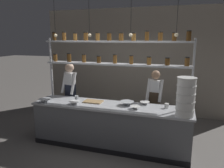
# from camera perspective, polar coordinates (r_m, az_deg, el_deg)

# --- Properties ---
(ground_plane) EXTENTS (40.00, 40.00, 0.00)m
(ground_plane) POSITION_cam_1_polar(r_m,az_deg,el_deg) (4.95, -0.44, -15.75)
(ground_plane) COLOR slate
(back_wall) EXTENTS (5.75, 0.12, 3.17)m
(back_wall) POSITION_cam_1_polar(r_m,az_deg,el_deg) (6.76, 5.94, 5.84)
(back_wall) COLOR #9E9384
(back_wall) RESTS_ON ground_plane
(prep_counter) EXTENTS (3.35, 0.76, 0.92)m
(prep_counter) POSITION_cam_1_polar(r_m,az_deg,el_deg) (4.75, -0.46, -10.84)
(prep_counter) COLOR slate
(prep_counter) RESTS_ON ground_plane
(spice_shelf_unit) EXTENTS (3.23, 0.28, 2.44)m
(spice_shelf_unit) POSITION_cam_1_polar(r_m,az_deg,el_deg) (4.71, 0.76, 7.74)
(spice_shelf_unit) COLOR #B7BABF
(spice_shelf_unit) RESTS_ON ground_plane
(chef_left) EXTENTS (0.39, 0.32, 1.69)m
(chef_left) POSITION_cam_1_polar(r_m,az_deg,el_deg) (5.56, -10.84, -2.01)
(chef_left) COLOR black
(chef_left) RESTS_ON ground_plane
(chef_center) EXTENTS (0.39, 0.31, 1.58)m
(chef_center) POSITION_cam_1_polar(r_m,az_deg,el_deg) (5.15, 11.08, -4.02)
(chef_center) COLOR black
(chef_center) RESTS_ON ground_plane
(container_stack) EXTENTS (0.34, 0.34, 0.71)m
(container_stack) POSITION_cam_1_polar(r_m,az_deg,el_deg) (4.08, 18.70, -3.23)
(container_stack) COLOR white
(container_stack) RESTS_ON prep_counter
(cutting_board) EXTENTS (0.40, 0.26, 0.02)m
(cutting_board) POSITION_cam_1_polar(r_m,az_deg,el_deg) (4.82, -4.93, -4.57)
(cutting_board) COLOR #A88456
(cutting_board) RESTS_ON prep_counter
(prep_bowl_near_left) EXTENTS (0.20, 0.20, 0.06)m
(prep_bowl_near_left) POSITION_cam_1_polar(r_m,az_deg,el_deg) (4.37, 6.06, -6.14)
(prep_bowl_near_left) COLOR silver
(prep_bowl_near_left) RESTS_ON prep_counter
(prep_bowl_center_front) EXTENTS (0.29, 0.29, 0.08)m
(prep_bowl_center_front) POSITION_cam_1_polar(r_m,az_deg,el_deg) (4.59, 3.92, -5.04)
(prep_bowl_center_front) COLOR #B2B7BC
(prep_bowl_center_front) RESTS_ON prep_counter
(prep_bowl_center_back) EXTENTS (0.21, 0.21, 0.06)m
(prep_bowl_center_back) POSITION_cam_1_polar(r_m,az_deg,el_deg) (4.69, 8.57, -4.93)
(prep_bowl_center_back) COLOR white
(prep_bowl_center_back) RESTS_ON prep_counter
(prep_bowl_near_right) EXTENTS (0.27, 0.27, 0.08)m
(prep_bowl_near_right) POSITION_cam_1_polar(r_m,az_deg,el_deg) (5.00, -17.12, -4.17)
(prep_bowl_near_right) COLOR silver
(prep_bowl_near_right) RESTS_ON prep_counter
(prep_bowl_far_left) EXTENTS (0.25, 0.25, 0.07)m
(prep_bowl_far_left) POSITION_cam_1_polar(r_m,az_deg,el_deg) (4.71, -9.76, -4.85)
(prep_bowl_far_left) COLOR white
(prep_bowl_far_left) RESTS_ON prep_counter
(serving_cup_front) EXTENTS (0.08, 0.08, 0.09)m
(serving_cup_front) POSITION_cam_1_polar(r_m,az_deg,el_deg) (5.04, -9.23, -3.55)
(serving_cup_front) COLOR #B2B7BC
(serving_cup_front) RESTS_ON prep_counter
(serving_cup_by_board) EXTENTS (0.09, 0.09, 0.09)m
(serving_cup_by_board) POSITION_cam_1_polar(r_m,az_deg,el_deg) (4.53, 14.08, -5.53)
(serving_cup_by_board) COLOR silver
(serving_cup_by_board) RESTS_ON prep_counter
(pendant_light_row) EXTENTS (2.54, 0.07, 0.81)m
(pendant_light_row) POSITION_cam_1_polar(r_m,az_deg,el_deg) (4.38, -0.50, 13.27)
(pendant_light_row) COLOR black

